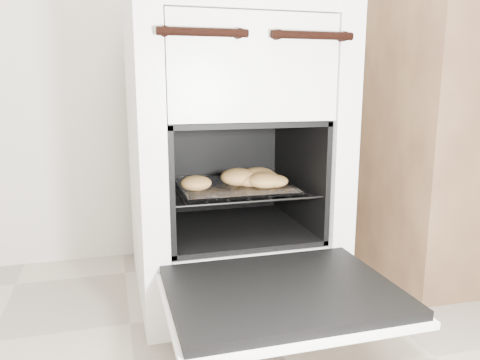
# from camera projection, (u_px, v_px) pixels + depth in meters

# --- Properties ---
(stove) EXTENTS (0.54, 0.60, 0.83)m
(stove) POSITION_uv_depth(u_px,v_px,m) (228.00, 156.00, 1.37)
(stove) COLOR white
(stove) RESTS_ON ground
(oven_door) EXTENTS (0.49, 0.38, 0.03)m
(oven_door) POSITION_uv_depth(u_px,v_px,m) (282.00, 294.00, 0.98)
(oven_door) COLOR black
(oven_door) RESTS_ON stove
(oven_rack) EXTENTS (0.40, 0.38, 0.01)m
(oven_rack) POSITION_uv_depth(u_px,v_px,m) (233.00, 187.00, 1.33)
(oven_rack) COLOR black
(oven_rack) RESTS_ON stove
(foil_sheet) EXTENTS (0.31, 0.27, 0.01)m
(foil_sheet) POSITION_uv_depth(u_px,v_px,m) (235.00, 186.00, 1.31)
(foil_sheet) COLOR white
(foil_sheet) RESTS_ON oven_rack
(baked_rolls) EXTENTS (0.31, 0.19, 0.05)m
(baked_rolls) POSITION_uv_depth(u_px,v_px,m) (250.00, 179.00, 1.30)
(baked_rolls) COLOR #B58F48
(baked_rolls) RESTS_ON foil_sheet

